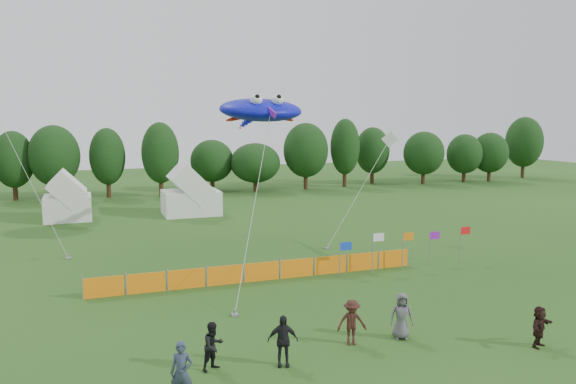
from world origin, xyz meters
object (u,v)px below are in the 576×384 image
object	(u,v)px
spectator_b	(213,346)
spectator_f	(539,327)
spectator_c	(352,322)
stingray_kite	(260,110)
spectator_d	(283,341)
tent_right	(191,195)
barrier_fence	(262,272)
spectator_e	(401,316)
spectator_a	(182,372)
tent_left	(67,200)

from	to	relation	value
spectator_b	spectator_f	bearing A→B (deg)	-37.16
spectator_c	stingray_kite	xyz separation A→B (m)	(1.83, 17.59, 8.21)
spectator_c	spectator_d	xyz separation A→B (m)	(-3.09, -0.84, 0.03)
tent_right	barrier_fence	distance (m)	21.90
barrier_fence	spectator_e	distance (m)	9.80
spectator_d	tent_right	bearing A→B (deg)	99.92
spectator_e	barrier_fence	bearing A→B (deg)	126.02
spectator_a	tent_right	bearing A→B (deg)	102.93
tent_right	spectator_f	size ratio (longest dim) A/B	3.14
barrier_fence	spectator_b	world-z (taller)	spectator_b
barrier_fence	spectator_b	size ratio (longest dim) A/B	10.59
spectator_f	stingray_kite	size ratio (longest dim) A/B	0.08
spectator_c	spectator_e	xyz separation A→B (m)	(2.11, -0.12, 0.03)
spectator_d	tent_left	bearing A→B (deg)	117.72
tent_left	barrier_fence	xyz separation A→B (m)	(10.08, -22.85, -1.21)
spectator_b	stingray_kite	world-z (taller)	stingray_kite
spectator_b	spectator_a	bearing A→B (deg)	-152.73
barrier_fence	spectator_a	bearing A→B (deg)	-118.12
tent_right	spectator_c	bearing A→B (deg)	-89.11
tent_left	spectator_f	world-z (taller)	tent_left
spectator_b	spectator_d	distance (m)	2.40
spectator_b	spectator_c	xyz separation A→B (m)	(5.43, 0.30, 0.04)
spectator_f	tent_left	bearing A→B (deg)	92.19
tent_left	spectator_e	world-z (taller)	tent_left
spectator_a	spectator_b	bearing A→B (deg)	77.17
tent_left	barrier_fence	size ratio (longest dim) A/B	0.21
tent_right	spectator_d	xyz separation A→B (m)	(-2.60, -31.96, -0.86)
tent_right	barrier_fence	xyz separation A→B (m)	(-0.22, -21.86, -1.27)
tent_left	tent_right	xyz separation A→B (m)	(10.30, -0.99, 0.06)
tent_left	spectator_d	xyz separation A→B (m)	(7.69, -32.94, -0.80)
tent_right	spectator_d	world-z (taller)	tent_right
spectator_d	stingray_kite	size ratio (longest dim) A/B	0.09
spectator_c	stingray_kite	size ratio (longest dim) A/B	0.09
barrier_fence	spectator_f	bearing A→B (deg)	-58.53
barrier_fence	spectator_d	xyz separation A→B (m)	(-2.38, -10.10, 0.42)
barrier_fence	spectator_a	xyz separation A→B (m)	(-6.11, -11.44, 0.46)
barrier_fence	spectator_d	world-z (taller)	spectator_d
tent_left	tent_right	world-z (taller)	tent_right
tent_left	tent_right	distance (m)	10.35
spectator_e	spectator_b	bearing A→B (deg)	-159.30
spectator_c	barrier_fence	bearing A→B (deg)	106.76
tent_right	spectator_c	world-z (taller)	tent_right
spectator_b	spectator_d	size ratio (longest dim) A/B	0.92
spectator_e	spectator_f	xyz separation A→B (m)	(4.46, -2.50, -0.12)
tent_right	spectator_e	bearing A→B (deg)	-85.26
spectator_b	stingray_kite	xyz separation A→B (m)	(7.26, 17.89, 8.25)
spectator_b	spectator_e	distance (m)	7.54
spectator_b	spectator_c	bearing A→B (deg)	-23.04
spectator_d	spectator_c	bearing A→B (deg)	29.71
spectator_e	stingray_kite	distance (m)	19.51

